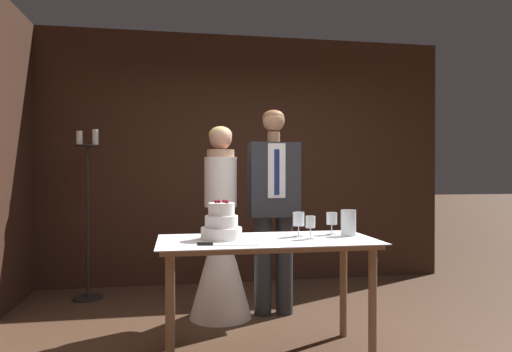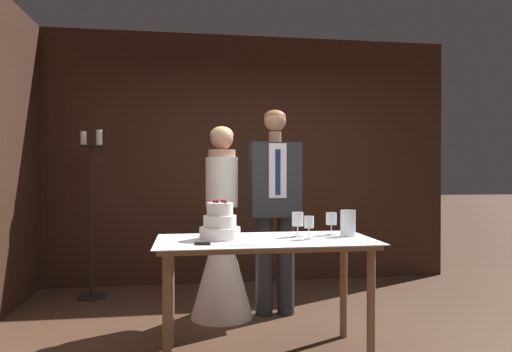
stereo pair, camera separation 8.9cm
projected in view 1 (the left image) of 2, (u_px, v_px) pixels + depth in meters
wall_back at (244, 159)px, 5.26m from camera, size 4.74×0.12×2.81m
cake_table at (267, 254)px, 3.11m from camera, size 1.48×0.71×0.80m
tiered_cake at (221, 224)px, 3.12m from camera, size 0.28×0.28×0.27m
cake_knife at (216, 244)px, 2.85m from camera, size 0.39×0.08×0.02m
wine_glass_near at (310, 223)px, 3.12m from camera, size 0.07×0.07×0.16m
wine_glass_middle at (299, 220)px, 3.24m from camera, size 0.08×0.08×0.17m
wine_glass_far at (332, 220)px, 3.34m from camera, size 0.08×0.08×0.16m
hurricane_candle at (348, 223)px, 3.28m from camera, size 0.11×0.11×0.19m
bride at (221, 247)px, 3.94m from camera, size 0.54×0.54×1.65m
groom at (274, 201)px, 4.02m from camera, size 0.43×0.25×1.81m
candle_stand at (88, 219)px, 4.50m from camera, size 0.28×0.28×1.68m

